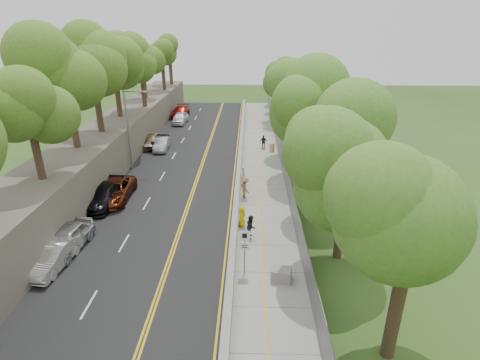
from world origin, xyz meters
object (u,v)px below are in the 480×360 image
Objects in this scene: signpost at (245,245)px; car_0 at (66,239)px; painter_0 at (242,216)px; construction_barrel at (272,147)px; person_far at (263,142)px; car_2 at (114,191)px; car_1 at (53,256)px; streetlight at (130,125)px; concrete_block at (281,274)px.

signpost is 11.88m from car_0.
car_0 is 11.88m from painter_0.
person_far is at bearing 137.35° from construction_barrel.
painter_0 is (10.83, -4.26, 0.02)m from car_2.
car_2 reaches higher than construction_barrel.
car_1 reaches higher than construction_barrel.
signpost reaches higher than painter_0.
person_far is (-0.95, 0.87, 0.33)m from construction_barrel.
streetlight is at bearing 124.08° from signpost.
construction_barrel is 0.59× the size of person_far.
car_2 is 3.48× the size of person_far.
construction_barrel is at bearing -29.33° from painter_0.
concrete_block is at bearing 83.58° from person_far.
person_far is at bearing -25.95° from painter_0.
streetlight is at bearing 127.69° from concrete_block.
streetlight reaches higher than car_2.
signpost is 14.86m from car_2.
construction_barrel is 1.33m from person_far.
painter_0 is at bearing -23.02° from car_2.
concrete_block is 16.90m from car_2.
person_far is at bearing 26.95° from streetlight.
signpost is 23.18m from construction_barrel.
signpost is at bearing 78.44° from person_far.
car_2 is at bearing -86.84° from streetlight.
signpost reaches higher than construction_barrel.
streetlight is 4.91× the size of person_far.
streetlight is 15.50m from person_far.
streetlight is 15.41m from car_0.
construction_barrel is 25.42m from car_0.
painter_0 is at bearing -100.16° from construction_barrel.
car_0 is (-11.65, 2.07, -1.10)m from signpost.
car_2 is (-13.26, 10.46, 0.40)m from concrete_block.
streetlight reaches higher than signpost.
construction_barrel is at bearing 82.95° from signpost.
car_0 is 0.86× the size of car_2.
car_0 is 1.78m from car_1.
construction_barrel is at bearing 130.33° from person_far.
streetlight is at bearing 94.37° from car_0.
signpost is 1.90× the size of person_far.
signpost is at bearing 162.74° from concrete_block.
person_far is (2.17, 18.29, 0.02)m from painter_0.
construction_barrel is at bearing 60.15° from car_0.
car_0 reaches higher than construction_barrel.
car_0 is at bearing -90.53° from streetlight.
signpost is 2.74× the size of concrete_block.
car_0 is at bearing 169.91° from signpost.
streetlight is 1.65× the size of car_0.
painter_0 is (11.37, 5.24, 0.08)m from car_1.
concrete_block is at bearing -91.67° from construction_barrel.
car_2 is at bearing -136.67° from construction_barrel.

